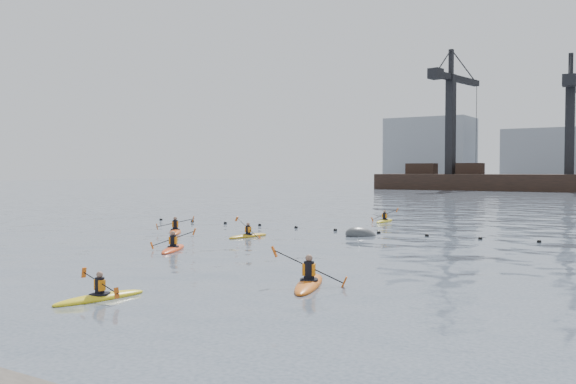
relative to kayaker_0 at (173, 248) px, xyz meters
name	(u,v)px	position (x,y,z in m)	size (l,w,h in m)	color
ground	(45,297)	(4.09, -9.96, -0.10)	(400.00, 400.00, 0.00)	#394353
float_line	(358,231)	(3.59, 12.58, -0.07)	(33.24, 0.73, 0.24)	black
barge_pier	(568,181)	(3.87, 100.04, 1.80)	(72.00, 19.30, 29.50)	black
kayaker_0	(173,248)	(0.00, 0.00, 0.00)	(2.04, 3.15, 1.18)	#EC4416
kayaker_1	(100,296)	(5.83, -9.36, -0.01)	(1.95, 2.98, 0.95)	yellow
kayaker_2	(175,231)	(-5.67, 6.29, 0.01)	(2.77, 2.99, 1.12)	#D84E14
kayaker_3	(248,235)	(-0.38, 6.56, -0.01)	(2.06, 2.98, 1.26)	gold
kayaker_4	(309,282)	(9.92, -4.26, 0.01)	(2.41, 3.65, 1.42)	orange
kayaker_5	(385,221)	(2.07, 20.29, -0.01)	(2.11, 3.07, 1.17)	gold
mooring_buoy	(361,236)	(4.80, 10.53, -0.10)	(1.98, 1.17, 0.99)	#3F4245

